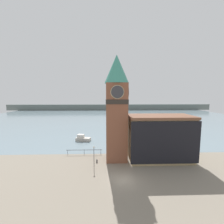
{
  "coord_description": "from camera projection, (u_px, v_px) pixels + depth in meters",
  "views": [
    {
      "loc": [
        -2.58,
        -22.61,
        13.67
      ],
      "look_at": [
        -1.65,
        5.95,
        10.35
      ],
      "focal_mm": 24.0,
      "sensor_mm": 36.0,
      "label": 1
    }
  ],
  "objects": [
    {
      "name": "pier_railing",
      "position": [
        84.0,
        150.0,
        34.31
      ],
      "size": [
        8.19,
        0.08,
        1.09
      ],
      "color": "#232328",
      "rests_on": "ground_plane"
    },
    {
      "name": "lamp_post",
      "position": [
        94.0,
        152.0,
        28.17
      ],
      "size": [
        0.32,
        0.32,
        4.09
      ],
      "color": "#2D2D33",
      "rests_on": "ground_plane"
    },
    {
      "name": "mooring_bollard_near",
      "position": [
        97.0,
        161.0,
        30.25
      ],
      "size": [
        0.27,
        0.27,
        0.66
      ],
      "color": "#2D2D33",
      "rests_on": "ground_plane"
    },
    {
      "name": "ground_plane",
      "position": [
        123.0,
        180.0,
        24.11
      ],
      "size": [
        160.0,
        160.0,
        0.0
      ],
      "primitive_type": "plane",
      "color": "gray"
    },
    {
      "name": "boat_near",
      "position": [
        83.0,
        138.0,
        44.47
      ],
      "size": [
        4.56,
        2.62,
        1.91
      ],
      "rotation": [
        0.0,
        0.0,
        -0.21
      ],
      "color": "#B7B2A8",
      "rests_on": "water"
    },
    {
      "name": "clock_tower",
      "position": [
        117.0,
        106.0,
        30.64
      ],
      "size": [
        4.91,
        4.91,
        21.56
      ],
      "color": "brown",
      "rests_on": "ground_plane"
    },
    {
      "name": "far_shoreline",
      "position": [
        110.0,
        107.0,
        133.91
      ],
      "size": [
        180.0,
        3.0,
        5.0
      ],
      "color": "slate",
      "rests_on": "water"
    },
    {
      "name": "water",
      "position": [
        111.0,
        116.0,
        94.48
      ],
      "size": [
        160.0,
        120.0,
        0.0
      ],
      "color": "gray",
      "rests_on": "ground_plane"
    },
    {
      "name": "pier_building",
      "position": [
        160.0,
        138.0,
        31.2
      ],
      "size": [
        13.19,
        6.57,
        9.42
      ],
      "color": "tan",
      "rests_on": "ground_plane"
    }
  ]
}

